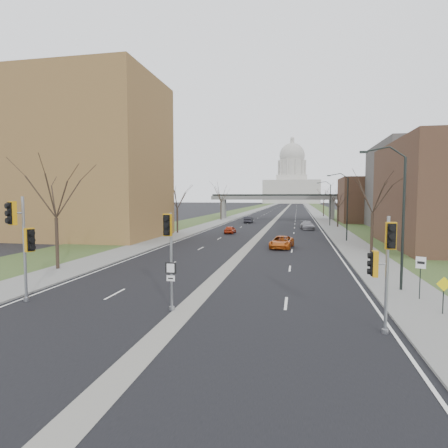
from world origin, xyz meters
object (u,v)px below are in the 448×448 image
(signal_pole_left, at_px, (22,234))
(car_left_far, at_px, (249,220))
(signal_pole_median, at_px, (169,243))
(car_left_near, at_px, (230,230))
(car_right_near, at_px, (282,242))
(speed_limit_sign, at_px, (420,270))
(signal_pole_right, at_px, (384,258))
(warning_sign, at_px, (444,290))
(car_right_mid, at_px, (307,225))

(signal_pole_left, xyz_separation_m, car_left_far, (4.00, 64.14, -3.06))
(signal_pole_median, relative_size, car_left_near, 1.38)
(car_left_near, height_order, car_left_far, car_left_far)
(car_right_near, bearing_deg, speed_limit_sign, -60.96)
(signal_pole_right, relative_size, warning_sign, 2.74)
(signal_pole_left, distance_m, signal_pole_right, 18.15)
(car_left_far, bearing_deg, car_left_near, 91.34)
(car_right_mid, bearing_deg, warning_sign, -90.31)
(signal_pole_right, bearing_deg, car_right_mid, 92.61)
(warning_sign, xyz_separation_m, car_right_mid, (-5.28, 48.10, -0.57))
(car_right_mid, bearing_deg, car_right_near, -104.25)
(signal_pole_right, bearing_deg, car_left_far, 102.72)
(speed_limit_sign, height_order, car_left_far, speed_limit_sign)
(signal_pole_left, relative_size, warning_sign, 3.19)
(signal_pole_right, bearing_deg, signal_pole_median, 173.08)
(signal_pole_left, height_order, signal_pole_right, signal_pole_left)
(speed_limit_sign, bearing_deg, signal_pole_median, -138.38)
(signal_pole_median, relative_size, car_left_far, 1.12)
(car_right_near, bearing_deg, car_left_near, 125.78)
(signal_pole_right, xyz_separation_m, warning_sign, (3.45, 3.19, -1.96))
(car_left_near, height_order, car_right_mid, car_right_mid)
(warning_sign, bearing_deg, car_left_far, 102.03)
(speed_limit_sign, distance_m, car_left_far, 62.10)
(signal_pole_median, height_order, signal_pole_right, signal_pole_right)
(speed_limit_sign, relative_size, car_right_mid, 0.47)
(signal_pole_left, bearing_deg, warning_sign, 28.45)
(signal_pole_right, height_order, warning_sign, signal_pole_right)
(signal_pole_left, relative_size, signal_pole_right, 1.16)
(signal_pole_left, distance_m, car_left_near, 40.44)
(signal_pole_right, distance_m, car_right_mid, 51.39)
(signal_pole_right, height_order, car_left_far, signal_pole_right)
(signal_pole_median, bearing_deg, signal_pole_left, -179.29)
(signal_pole_right, xyz_separation_m, speed_limit_sign, (3.18, 5.80, -1.51))
(car_left_near, bearing_deg, warning_sign, 115.07)
(car_left_near, bearing_deg, signal_pole_left, 84.69)
(car_left_far, bearing_deg, car_right_near, 103.56)
(signal_pole_left, relative_size, car_right_near, 1.18)
(signal_pole_right, height_order, car_left_near, signal_pole_right)
(speed_limit_sign, height_order, car_right_near, speed_limit_sign)
(car_right_mid, bearing_deg, signal_pole_left, -114.60)
(signal_pole_median, bearing_deg, car_right_mid, 81.92)
(signal_pole_right, bearing_deg, car_right_near, 101.96)
(car_right_mid, bearing_deg, car_left_near, -147.29)
(car_left_far, distance_m, car_right_mid, 18.73)
(signal_pole_median, distance_m, car_right_near, 25.27)
(signal_pole_left, height_order, speed_limit_sign, signal_pole_left)
(signal_pole_median, relative_size, warning_sign, 2.74)
(car_left_near, xyz_separation_m, car_left_far, (-0.18, 24.04, 0.12))
(warning_sign, xyz_separation_m, car_left_far, (-17.54, 62.25, -0.56))
(signal_pole_median, relative_size, speed_limit_sign, 2.10)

